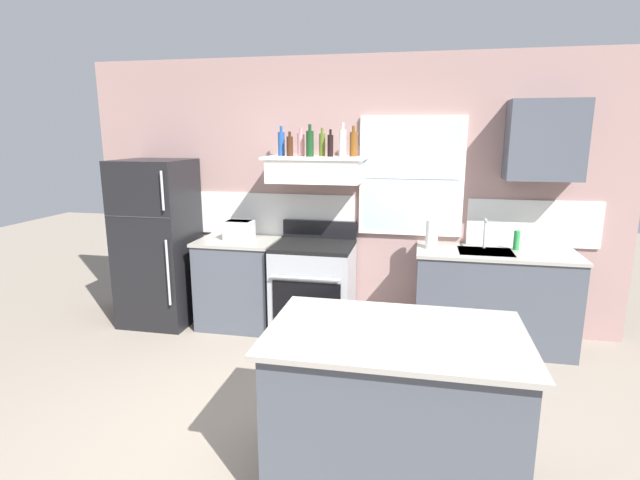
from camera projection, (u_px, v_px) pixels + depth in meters
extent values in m
plane|color=gray|center=(289.00, 449.00, 3.08)|extent=(16.00, 16.00, 0.00)
cube|color=gray|center=(345.00, 195.00, 4.92)|extent=(5.40, 0.06, 2.70)
cube|color=silver|center=(238.00, 213.00, 5.15)|extent=(2.50, 0.02, 0.44)
cube|color=silver|center=(533.00, 223.00, 4.57)|extent=(1.20, 0.02, 0.44)
cube|color=white|center=(411.00, 177.00, 4.70)|extent=(1.00, 0.04, 1.15)
cube|color=silver|center=(411.00, 177.00, 4.69)|extent=(0.90, 0.01, 1.05)
cube|color=white|center=(411.00, 177.00, 4.68)|extent=(0.90, 0.02, 0.04)
cube|color=black|center=(158.00, 243.00, 5.03)|extent=(0.70, 0.68, 1.70)
cube|color=#333333|center=(137.00, 217.00, 4.63)|extent=(0.69, 0.00, 0.01)
cylinder|color=#A5A8AD|center=(168.00, 273.00, 4.66)|extent=(0.02, 0.02, 0.65)
cylinder|color=#A5A8AD|center=(162.00, 191.00, 4.49)|extent=(0.02, 0.02, 0.37)
cube|color=#474C56|center=(239.00, 284.00, 5.01)|extent=(0.76, 0.60, 0.88)
cube|color=#9E998E|center=(237.00, 241.00, 4.91)|extent=(0.79, 0.63, 0.03)
cube|color=silver|center=(239.00, 230.00, 4.90)|extent=(0.28, 0.20, 0.19)
cube|color=black|center=(239.00, 221.00, 4.88)|extent=(0.24, 0.16, 0.01)
cube|color=black|center=(226.00, 226.00, 4.92)|extent=(0.02, 0.03, 0.02)
cube|color=#9EA0A5|center=(314.00, 290.00, 4.81)|extent=(0.76, 0.64, 0.87)
cube|color=black|center=(314.00, 246.00, 4.71)|extent=(0.76, 0.64, 0.04)
cube|color=black|center=(320.00, 229.00, 4.97)|extent=(0.76, 0.06, 0.18)
cube|color=black|center=(306.00, 303.00, 4.50)|extent=(0.65, 0.01, 0.40)
cylinder|color=silver|center=(305.00, 278.00, 4.42)|extent=(0.65, 0.03, 0.03)
cube|color=white|center=(316.00, 171.00, 4.66)|extent=(0.88, 0.48, 0.22)
cube|color=#262628|center=(311.00, 181.00, 4.46)|extent=(0.75, 0.02, 0.04)
cube|color=white|center=(316.00, 158.00, 4.63)|extent=(0.96, 0.52, 0.02)
cylinder|color=#1E478C|center=(281.00, 144.00, 4.72)|extent=(0.07, 0.07, 0.23)
cylinder|color=#1E478C|center=(281.00, 129.00, 4.69)|extent=(0.03, 0.03, 0.06)
cylinder|color=#381E0F|center=(290.00, 146.00, 4.63)|extent=(0.06, 0.06, 0.19)
cylinder|color=#381E0F|center=(290.00, 134.00, 4.61)|extent=(0.03, 0.03, 0.05)
cylinder|color=#C67F84|center=(301.00, 145.00, 4.66)|extent=(0.07, 0.07, 0.21)
cylinder|color=#C67F84|center=(301.00, 131.00, 4.64)|extent=(0.03, 0.03, 0.05)
cylinder|color=#143819|center=(310.00, 144.00, 4.56)|extent=(0.07, 0.07, 0.24)
cylinder|color=#143819|center=(310.00, 127.00, 4.52)|extent=(0.03, 0.03, 0.06)
cylinder|color=#4C601E|center=(322.00, 145.00, 4.64)|extent=(0.06, 0.06, 0.21)
cylinder|color=#4C601E|center=(322.00, 131.00, 4.61)|extent=(0.03, 0.03, 0.05)
cylinder|color=black|center=(330.00, 146.00, 4.55)|extent=(0.06, 0.06, 0.20)
cylinder|color=black|center=(330.00, 132.00, 4.52)|extent=(0.02, 0.02, 0.05)
cylinder|color=silver|center=(343.00, 143.00, 4.52)|extent=(0.06, 0.06, 0.25)
cylinder|color=silver|center=(343.00, 126.00, 4.49)|extent=(0.03, 0.03, 0.06)
cylinder|color=brown|center=(353.00, 144.00, 4.58)|extent=(0.07, 0.07, 0.23)
cylinder|color=brown|center=(354.00, 129.00, 4.55)|extent=(0.03, 0.03, 0.06)
cube|color=#474C56|center=(493.00, 300.00, 4.51)|extent=(1.40, 0.60, 0.88)
cube|color=#9E998E|center=(497.00, 253.00, 4.41)|extent=(1.43, 0.63, 0.03)
cube|color=#B7BABC|center=(486.00, 252.00, 4.41)|extent=(0.48, 0.36, 0.01)
cylinder|color=silver|center=(485.00, 233.00, 4.52)|extent=(0.03, 0.03, 0.28)
cylinder|color=silver|center=(487.00, 222.00, 4.41)|extent=(0.02, 0.16, 0.02)
cylinder|color=white|center=(432.00, 234.00, 4.50)|extent=(0.11, 0.11, 0.27)
cylinder|color=#268C3F|center=(517.00, 240.00, 4.45)|extent=(0.06, 0.06, 0.18)
cube|color=#474C56|center=(393.00, 409.00, 2.73)|extent=(1.32, 0.82, 0.88)
cube|color=#9E998E|center=(396.00, 334.00, 2.63)|extent=(1.40, 0.90, 0.03)
cube|color=#474C56|center=(545.00, 140.00, 4.26)|extent=(0.64, 0.32, 0.70)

